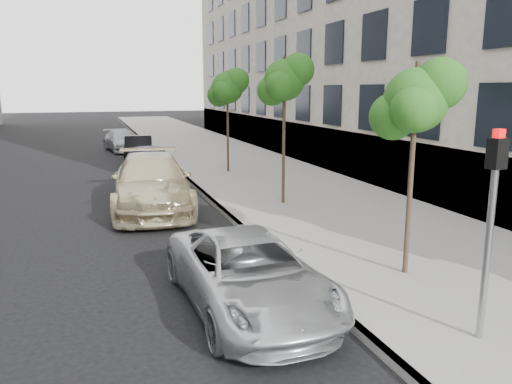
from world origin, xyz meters
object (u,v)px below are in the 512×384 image
tree_near (417,100)px  sedan_blue (151,162)px  tree_mid (285,80)px  suv (152,183)px  tree_far (228,88)px  minivan (248,273)px  sedan_black (139,149)px  sedan_rear (123,141)px  signal_pole (491,211)px

tree_near → sedan_blue: bearing=104.3°
tree_mid → suv: bearing=165.6°
tree_far → minivan: tree_far is taller
suv → sedan_black: size_ratio=1.47×
tree_far → sedan_rear: bearing=110.6°
tree_far → signal_pole: tree_far is taller
tree_mid → suv: tree_mid is taller
minivan → suv: bearing=92.6°
sedan_blue → signal_pole: bearing=-83.9°
suv → sedan_rear: (0.20, 15.57, -0.22)m
sedan_black → sedan_rear: (-0.48, 4.70, -0.03)m
tree_far → suv: (-4.00, -5.47, -2.89)m
tree_near → tree_mid: 6.52m
tree_mid → signal_pole: bearing=-93.6°
sedan_blue → tree_far: bearing=-5.3°
tree_mid → tree_far: 6.50m
sedan_black → sedan_rear: size_ratio=0.92×
signal_pole → minivan: bearing=130.3°
tree_mid → signal_pole: (-0.58, -9.10, -1.90)m
tree_near → suv: size_ratio=0.71×
sedan_black → sedan_rear: sedan_black is taller
minivan → sedan_black: sedan_black is taller
minivan → sedan_blue: sedan_blue is taller
tree_near → suv: 8.93m
signal_pole → suv: size_ratio=0.52×
sedan_black → signal_pole: bearing=-76.6°
suv → sedan_rear: bearing=94.4°
tree_far → sedan_blue: bearing=178.7°
tree_mid → tree_far: (0.00, 6.50, -0.21)m
minivan → sedan_blue: (0.03, 13.34, 0.08)m
tree_near → sedan_blue: (-3.33, 13.08, -2.78)m
tree_far → minivan: (-3.36, -13.26, -3.11)m
minivan → sedan_rear: (-0.44, 23.36, -0.00)m
suv → sedan_blue: suv is taller
tree_far → signal_pole: bearing=-92.1°
signal_pole → sedan_black: (-2.75, 21.00, -1.39)m
sedan_blue → sedan_black: sedan_blue is taller
minivan → signal_pole: bearing=-42.1°
tree_near → sedan_blue: size_ratio=1.00×
suv → sedan_blue: bearing=88.2°
tree_near → sedan_rear: size_ratio=0.96×
minivan → sedan_rear: size_ratio=1.05×
tree_mid → minivan: bearing=-116.4°
suv → sedan_black: (0.68, 10.87, -0.19)m
tree_mid → signal_pole: tree_mid is taller
minivan → suv: size_ratio=0.78×
sedan_rear → tree_near: bearing=-89.1°
tree_mid → sedan_black: (-3.33, 11.90, -3.30)m
tree_mid → tree_far: tree_mid is taller
tree_far → sedan_black: bearing=121.6°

